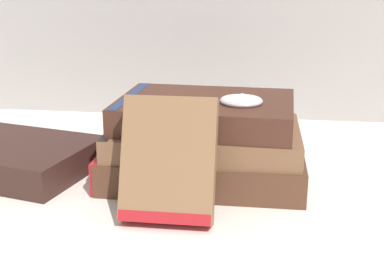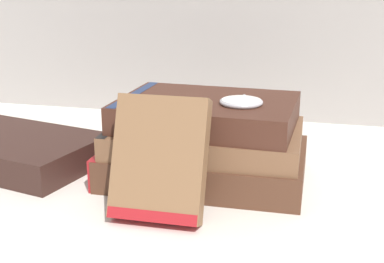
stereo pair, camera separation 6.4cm
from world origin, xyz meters
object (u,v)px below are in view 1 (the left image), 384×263
object	(u,v)px
book_flat_bottom	(198,162)
book_leaning_front	(169,164)
pocket_watch	(241,101)
book_flat_middle	(201,137)
book_flat_top	(205,112)

from	to	relation	value
book_flat_bottom	book_leaning_front	distance (m)	0.13
book_leaning_front	pocket_watch	xyz separation A→B (m)	(0.07, 0.11, 0.05)
book_flat_middle	book_leaning_front	xyz separation A→B (m)	(-0.02, -0.12, 0.01)
book_flat_middle	pocket_watch	distance (m)	0.07
book_flat_bottom	book_flat_top	distance (m)	0.07
book_flat_top	book_flat_bottom	bearing A→B (deg)	-150.70
pocket_watch	book_flat_top	bearing A→B (deg)	160.92
book_leaning_front	book_flat_top	bearing A→B (deg)	78.86
book_flat_bottom	book_flat_top	xyz separation A→B (m)	(0.01, 0.00, 0.07)
book_flat_bottom	book_flat_middle	world-z (taller)	book_flat_middle
book_flat_top	book_leaning_front	bearing A→B (deg)	-98.52
book_flat_top	book_flat_middle	bearing A→B (deg)	-119.51
book_flat_middle	book_leaning_front	world-z (taller)	book_leaning_front
book_flat_bottom	pocket_watch	xyz separation A→B (m)	(0.05, -0.01, 0.09)
book_flat_top	pocket_watch	world-z (taller)	pocket_watch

